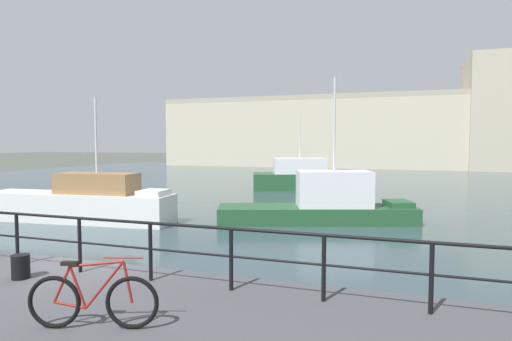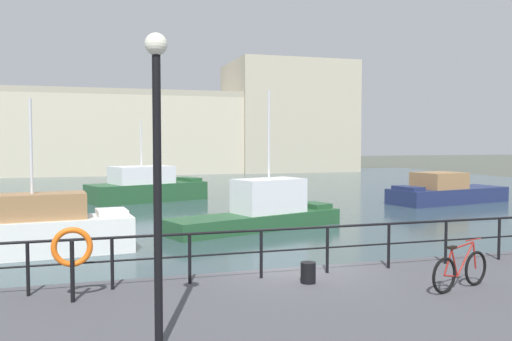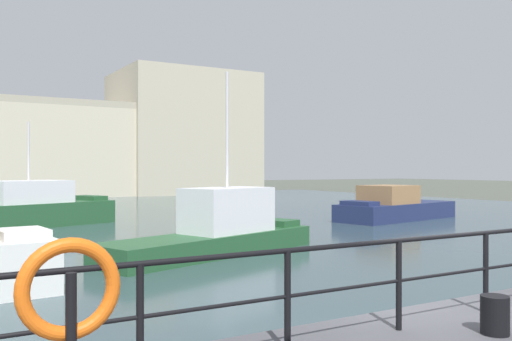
{
  "view_description": "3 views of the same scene",
  "coord_description": "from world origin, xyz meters",
  "px_view_note": "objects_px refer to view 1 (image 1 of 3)",
  "views": [
    {
      "loc": [
        6.45,
        -7.52,
        3.58
      ],
      "look_at": [
        1.28,
        7.31,
        2.57
      ],
      "focal_mm": 30.91,
      "sensor_mm": 36.0,
      "label": 1
    },
    {
      "loc": [
        -4.58,
        -11.88,
        4.07
      ],
      "look_at": [
        1.07,
        6.69,
        3.0
      ],
      "focal_mm": 37.95,
      "sensor_mm": 36.0,
      "label": 2
    },
    {
      "loc": [
        -5.84,
        -5.51,
        2.97
      ],
      "look_at": [
        0.49,
        5.2,
        2.93
      ],
      "focal_mm": 38.99,
      "sensor_mm": 36.0,
      "label": 3
    }
  ],
  "objects_px": {
    "moored_white_yacht": "(325,204)",
    "harbor_building": "(412,128)",
    "parked_bicycle": "(93,300)",
    "mooring_bollard": "(21,267)",
    "moored_red_daysailer": "(304,177)",
    "moored_blue_motorboat": "(82,203)"
  },
  "relations": [
    {
      "from": "moored_blue_motorboat",
      "to": "parked_bicycle",
      "type": "xyz_separation_m",
      "value": [
        9.89,
        -11.23,
        0.6
      ]
    },
    {
      "from": "moored_white_yacht",
      "to": "mooring_bollard",
      "type": "bearing_deg",
      "value": -122.69
    },
    {
      "from": "moored_white_yacht",
      "to": "moored_blue_motorboat",
      "type": "bearing_deg",
      "value": 179.06
    },
    {
      "from": "moored_red_daysailer",
      "to": "mooring_bollard",
      "type": "relative_size",
      "value": 18.88
    },
    {
      "from": "harbor_building",
      "to": "moored_blue_motorboat",
      "type": "relative_size",
      "value": 6.43
    },
    {
      "from": "parked_bicycle",
      "to": "mooring_bollard",
      "type": "xyz_separation_m",
      "value": [
        -2.74,
        1.36,
        -0.17
      ]
    },
    {
      "from": "moored_blue_motorboat",
      "to": "moored_white_yacht",
      "type": "relative_size",
      "value": 1.01
    },
    {
      "from": "moored_red_daysailer",
      "to": "parked_bicycle",
      "type": "distance_m",
      "value": 28.14
    },
    {
      "from": "parked_bicycle",
      "to": "mooring_bollard",
      "type": "distance_m",
      "value": 3.06
    },
    {
      "from": "moored_red_daysailer",
      "to": "mooring_bollard",
      "type": "distance_m",
      "value": 26.56
    },
    {
      "from": "parked_bicycle",
      "to": "mooring_bollard",
      "type": "relative_size",
      "value": 3.87
    },
    {
      "from": "moored_red_daysailer",
      "to": "mooring_bollard",
      "type": "xyz_separation_m",
      "value": [
        0.84,
        -26.54,
        0.33
      ]
    },
    {
      "from": "mooring_bollard",
      "to": "moored_white_yacht",
      "type": "bearing_deg",
      "value": 76.52
    },
    {
      "from": "moored_white_yacht",
      "to": "harbor_building",
      "type": "bearing_deg",
      "value": 66.16
    },
    {
      "from": "moored_blue_motorboat",
      "to": "parked_bicycle",
      "type": "height_order",
      "value": "moored_blue_motorboat"
    },
    {
      "from": "moored_red_daysailer",
      "to": "harbor_building",
      "type": "bearing_deg",
      "value": 56.66
    },
    {
      "from": "parked_bicycle",
      "to": "mooring_bollard",
      "type": "height_order",
      "value": "parked_bicycle"
    },
    {
      "from": "harbor_building",
      "to": "mooring_bollard",
      "type": "bearing_deg",
      "value": -96.64
    },
    {
      "from": "moored_red_daysailer",
      "to": "parked_bicycle",
      "type": "xyz_separation_m",
      "value": [
        3.58,
        -27.9,
        0.5
      ]
    },
    {
      "from": "moored_blue_motorboat",
      "to": "parked_bicycle",
      "type": "bearing_deg",
      "value": -54.24
    },
    {
      "from": "harbor_building",
      "to": "parked_bicycle",
      "type": "height_order",
      "value": "harbor_building"
    },
    {
      "from": "moored_white_yacht",
      "to": "parked_bicycle",
      "type": "relative_size",
      "value": 5.24
    }
  ]
}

